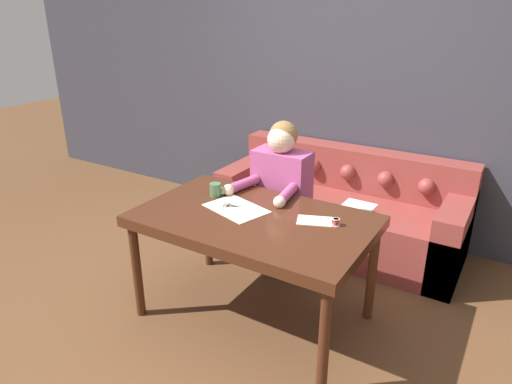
% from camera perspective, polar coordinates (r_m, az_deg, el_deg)
% --- Properties ---
extents(ground_plane, '(16.00, 16.00, 0.00)m').
position_cam_1_polar(ground_plane, '(3.15, -1.40, -15.59)').
color(ground_plane, brown).
extents(wall_back, '(8.00, 0.06, 2.60)m').
position_cam_1_polar(wall_back, '(4.11, 11.98, 12.87)').
color(wall_back, '#383842').
rests_on(wall_back, ground_plane).
extents(dining_table, '(1.44, 0.88, 0.74)m').
position_cam_1_polar(dining_table, '(2.83, -0.30, -4.32)').
color(dining_table, '#472314').
rests_on(dining_table, ground_plane).
extents(couch, '(2.03, 0.80, 0.80)m').
position_cam_1_polar(couch, '(3.98, 10.46, -2.40)').
color(couch, brown).
rests_on(couch, ground_plane).
extents(person, '(0.48, 0.58, 1.19)m').
position_cam_1_polar(person, '(3.37, 3.09, -0.97)').
color(person, '#33281E').
rests_on(person, ground_plane).
extents(pattern_paper_main, '(0.45, 0.36, 0.00)m').
position_cam_1_polar(pattern_paper_main, '(2.90, -2.49, -2.06)').
color(pattern_paper_main, beige).
rests_on(pattern_paper_main, dining_table).
extents(pattern_paper_offcut, '(0.24, 0.20, 0.00)m').
position_cam_1_polar(pattern_paper_offcut, '(2.76, 7.33, -3.58)').
color(pattern_paper_offcut, beige).
rests_on(pattern_paper_offcut, dining_table).
extents(scissors, '(0.22, 0.11, 0.01)m').
position_cam_1_polar(scissors, '(2.93, -2.78, -1.81)').
color(scissors, silver).
rests_on(scissors, dining_table).
extents(mug, '(0.11, 0.08, 0.09)m').
position_cam_1_polar(mug, '(3.09, -5.06, 0.27)').
color(mug, '#47704C').
rests_on(mug, dining_table).
extents(thread_spool, '(0.04, 0.04, 0.05)m').
position_cam_1_polar(thread_spool, '(2.71, 9.96, -3.74)').
color(thread_spool, red).
rests_on(thread_spool, dining_table).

